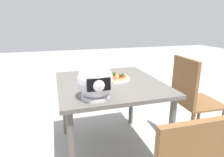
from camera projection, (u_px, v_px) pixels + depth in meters
ground_plane at (110, 149)px, 1.95m from camera, size 14.00×14.00×0.00m
dining_table at (109, 91)px, 1.78m from camera, size 0.91×0.97×0.70m
pizza_plate at (115, 79)px, 1.83m from camera, size 0.28×0.28×0.01m
pizza at (115, 77)px, 1.82m from camera, size 0.24×0.24×0.05m
motorcycle_helmet at (95, 81)px, 1.36m from camera, size 0.25×0.25×0.25m
drinking_glass at (94, 76)px, 1.72m from camera, size 0.07×0.07×0.12m
chair_side at (191, 97)px, 1.94m from camera, size 0.42×0.42×0.90m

